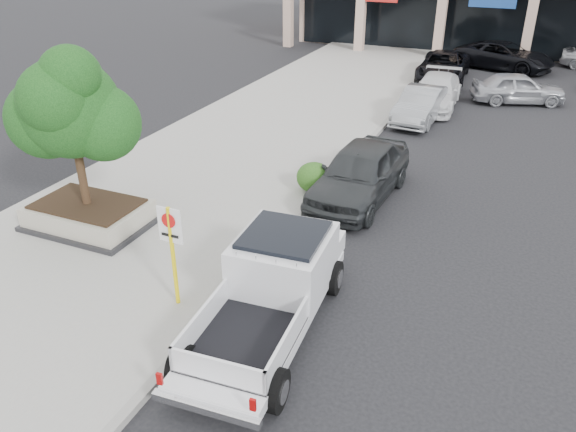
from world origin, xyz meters
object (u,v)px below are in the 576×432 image
at_px(planter_tree, 78,107).
at_px(lot_car_d, 504,56).
at_px(curb_car_b, 421,105).
at_px(curb_car_d, 443,66).
at_px(no_parking_sign, 172,243).
at_px(curb_car_a, 360,173).
at_px(curb_car_c, 436,92).
at_px(lot_car_a, 518,88).
at_px(planter, 89,214).
at_px(pickup_truck, 267,295).

distance_m(planter_tree, lot_car_d, 25.91).
distance_m(curb_car_b, curb_car_d, 7.52).
relative_size(no_parking_sign, curb_car_a, 0.47).
xyz_separation_m(curb_car_c, lot_car_a, (3.38, 2.18, 0.00)).
xyz_separation_m(planter_tree, no_parking_sign, (4.01, -2.18, -1.78)).
height_order(planter_tree, no_parking_sign, planter_tree).
xyz_separation_m(curb_car_a, curb_car_b, (0.12, 8.29, -0.14)).
relative_size(no_parking_sign, curb_car_b, 0.54).
xyz_separation_m(planter, curb_car_a, (6.09, 4.83, 0.36)).
bearing_deg(lot_car_d, curb_car_d, 163.00).
distance_m(planter, curb_car_a, 7.78).
bearing_deg(pickup_truck, lot_car_a, 75.90).
xyz_separation_m(curb_car_a, lot_car_a, (3.69, 12.78, -0.13)).
relative_size(no_parking_sign, curb_car_d, 0.44).
distance_m(lot_car_a, lot_car_d, 6.99).
relative_size(lot_car_a, lot_car_d, 0.76).
bearing_deg(planter, no_parking_sign, -26.11).
height_order(planter, curb_car_c, curb_car_c).
bearing_deg(pickup_truck, curb_car_b, 86.27).
height_order(no_parking_sign, lot_car_d, no_parking_sign).
distance_m(curb_car_b, lot_car_a, 5.74).
bearing_deg(curb_car_d, no_parking_sign, -96.99).
xyz_separation_m(no_parking_sign, pickup_truck, (2.10, 0.09, -0.75)).
xyz_separation_m(planter_tree, curb_car_b, (6.07, 12.97, -2.72)).
relative_size(no_parking_sign, curb_car_c, 0.47).
distance_m(planter_tree, no_parking_sign, 4.90).
bearing_deg(planter, lot_car_a, 60.98).
xyz_separation_m(lot_car_a, lot_car_d, (-1.19, 6.89, 0.06)).
distance_m(planter, no_parking_sign, 4.76).
bearing_deg(curb_car_b, curb_car_c, 88.94).
bearing_deg(lot_car_d, curb_car_b, -173.40).
bearing_deg(planter_tree, pickup_truck, -18.97).
relative_size(curb_car_a, lot_car_a, 1.19).
relative_size(planter, curb_car_c, 0.66).
relative_size(planter, planter_tree, 0.80).
bearing_deg(lot_car_a, lot_car_d, -9.35).
height_order(planter, curb_car_a, curb_car_a).
relative_size(no_parking_sign, lot_car_a, 0.56).
xyz_separation_m(no_parking_sign, curb_car_a, (1.94, 6.86, -0.79)).
bearing_deg(curb_car_c, planter, -114.59).
bearing_deg(curb_car_c, no_parking_sign, -99.43).
distance_m(planter_tree, pickup_truck, 6.93).
xyz_separation_m(planter_tree, curb_car_d, (5.71, 20.48, -2.69)).
bearing_deg(curb_car_a, pickup_truck, -85.26).
height_order(curb_car_a, curb_car_b, curb_car_a).
relative_size(pickup_truck, lot_car_d, 1.02).
relative_size(planter_tree, no_parking_sign, 1.74).
bearing_deg(no_parking_sign, lot_car_d, 80.49).
bearing_deg(curb_car_b, planter, -111.60).
xyz_separation_m(curb_car_a, lot_car_d, (2.50, 19.67, -0.08)).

